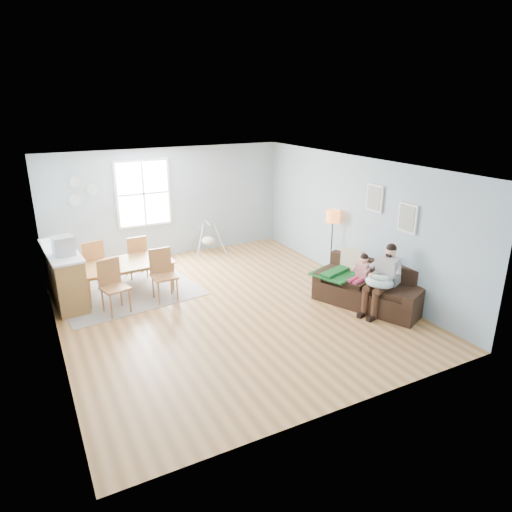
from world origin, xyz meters
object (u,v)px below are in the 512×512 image
chair_sw (112,282)px  chair_ne (136,254)px  toddler (361,270)px  floor_lamp (333,222)px  storage_cube (385,294)px  chair_nw (92,261)px  sofa (370,291)px  chair_se (163,271)px  monitor (63,246)px  father (383,277)px  counter (64,275)px  baby_swing (208,240)px  dining_table (127,278)px

chair_sw → chair_ne: size_ratio=1.03×
chair_ne → toddler: bearing=-43.6°
floor_lamp → storage_cube: size_ratio=2.54×
chair_nw → sofa: bearing=-36.0°
chair_se → floor_lamp: bearing=-7.1°
sofa → monitor: bearing=153.2°
toddler → chair_nw: chair_nw is taller
chair_se → father: bearing=-35.5°
toddler → chair_nw: 5.49m
chair_nw → floor_lamp: bearing=-18.7°
sofa → monitor: size_ratio=5.47×
chair_se → monitor: size_ratio=2.54×
storage_cube → counter: counter is taller
father → baby_swing: (-1.63, 4.61, -0.31)m
dining_table → baby_swing: 2.87m
sofa → chair_ne: bearing=136.4°
chair_nw → chair_ne: chair_nw is taller
floor_lamp → baby_swing: floor_lamp is taller
toddler → chair_ne: bearing=136.4°
floor_lamp → storage_cube: floor_lamp is taller
floor_lamp → chair_ne: (-3.95, 1.80, -0.67)m
father → chair_se: size_ratio=1.26×
sofa → chair_se: chair_se is taller
father → chair_nw: size_ratio=1.23×
sofa → chair_nw: 5.70m
floor_lamp → dining_table: (-4.34, 1.06, -0.91)m
sofa → baby_swing: (-1.63, 4.30, 0.09)m
chair_sw → chair_se: chair_se is taller
floor_lamp → chair_se: bearing=172.9°
floor_lamp → counter: size_ratio=0.77×
floor_lamp → dining_table: size_ratio=0.80×
father → storage_cube: (0.19, 0.11, -0.43)m
chair_sw → chair_se: size_ratio=0.99×
sofa → chair_nw: (-4.61, 3.34, 0.32)m
toddler → floor_lamp: 1.69m
toddler → chair_sw: chair_sw is taller
chair_ne → chair_se: bearing=-81.8°
father → chair_nw: (-4.60, 3.66, -0.08)m
father → monitor: (-5.16, 2.93, 0.54)m
floor_lamp → monitor: size_ratio=3.69×
father → chair_se: (-3.45, 2.46, -0.10)m
father → floor_lamp: 2.09m
dining_table → chair_sw: size_ratio=1.84×
sofa → chair_se: size_ratio=2.15×
chair_sw → counter: bearing=128.1°
dining_table → chair_nw: 0.87m
toddler → chair_sw: 4.70m
chair_nw → monitor: size_ratio=2.61×
toddler → floor_lamp: bearing=74.0°
floor_lamp → chair_ne: 4.39m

